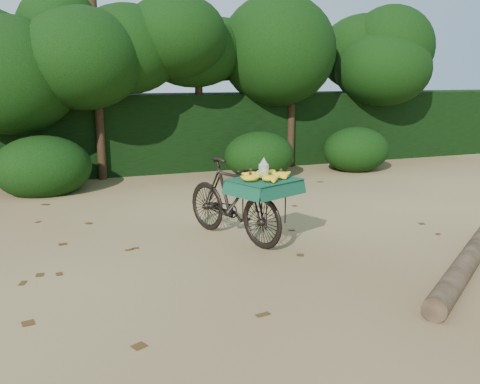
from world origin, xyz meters
name	(u,v)px	position (x,y,z in m)	size (l,w,h in m)	color
ground	(278,242)	(0.00, 0.00, 0.00)	(80.00, 80.00, 0.00)	tan
vendor_bicycle	(234,199)	(-0.52, 0.32, 0.57)	(1.31, 1.97, 1.12)	black
fallen_log	(469,259)	(1.68, -1.68, 0.12)	(0.24, 0.24, 3.27)	brown
hedge_backdrop	(172,131)	(0.00, 6.30, 0.90)	(26.00, 1.80, 1.80)	black
tree_row	(150,86)	(-0.65, 5.50, 2.00)	(14.50, 2.00, 4.00)	black
bush_clumps	(216,160)	(0.50, 4.30, 0.45)	(8.80, 1.70, 0.90)	black
leaf_litter	(260,228)	(0.00, 0.65, 0.01)	(7.00, 7.30, 0.01)	#4A2D13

